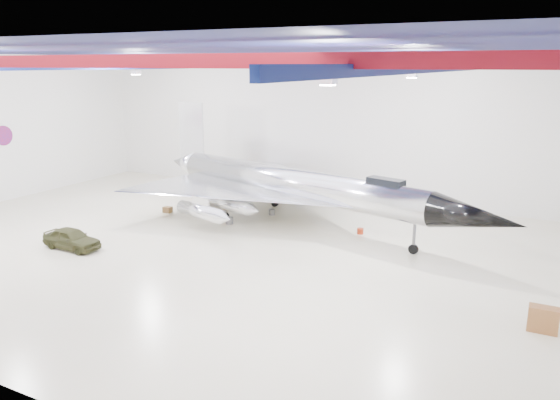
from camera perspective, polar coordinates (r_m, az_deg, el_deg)
The scene contains 15 objects.
floor at distance 32.35m, azimuth -7.70°, elevation -4.66°, with size 40.00×40.00×0.00m, color beige.
wall_back at distance 43.98m, azimuth 3.48°, elevation 7.75°, with size 40.00×40.00×0.00m, color silver.
ceiling at distance 30.67m, azimuth -8.39°, elevation 15.20°, with size 40.00×40.00×0.00m, color #0A0F38.
ceiling_structure at distance 30.66m, azimuth -8.34°, elevation 13.94°, with size 39.50×29.50×1.08m.
wall_roundel at distance 46.73m, azimuth -26.93°, elevation 6.02°, with size 1.50×1.50×0.10m, color #B21414.
jet_aircraft at distance 35.64m, azimuth 1.35°, elevation 1.33°, with size 27.10×19.11×7.51m.
jeep at distance 33.39m, azimuth -20.94°, elevation -3.79°, with size 1.45×3.59×1.22m, color #35361B.
desk at distance 24.33m, azimuth 25.80°, elevation -11.17°, with size 1.13×0.57×1.04m, color brown.
crate_ply at distance 39.71m, azimuth -11.67°, elevation -0.99°, with size 0.58×0.47×0.41m, color olive.
toolbox_red at distance 40.52m, azimuth -5.76°, elevation -0.49°, with size 0.51×0.41×0.36m, color #A22A10.
engine_drum at distance 36.28m, azimuth -5.32°, elevation -2.13°, with size 0.52×0.52×0.47m, color #59595B.
crate_small at distance 41.68m, azimuth -8.79°, elevation -0.25°, with size 0.37×0.29×0.26m, color #59595B.
tool_chest at distance 34.38m, azimuth 8.38°, elevation -3.24°, with size 0.40×0.40×0.36m, color #A22A10.
oil_barrel at distance 37.18m, azimuth -5.90°, elevation -1.80°, with size 0.56×0.45×0.39m, color olive.
spares_box at distance 38.26m, azimuth -0.85°, elevation -1.27°, with size 0.45×0.45×0.40m, color #59595B.
Camera 1 is at (17.92, -24.88, 10.31)m, focal length 35.00 mm.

